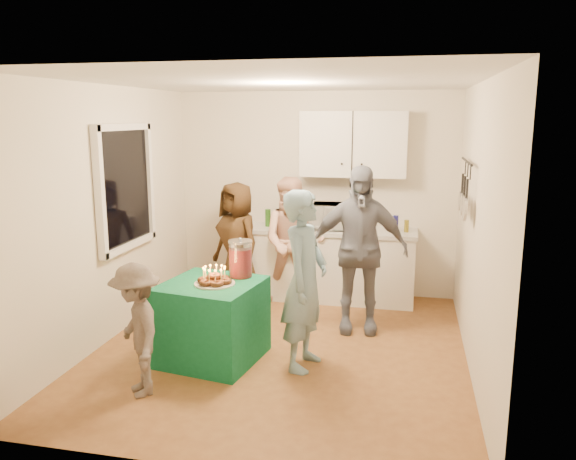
% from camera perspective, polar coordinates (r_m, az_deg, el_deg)
% --- Properties ---
extents(floor, '(4.00, 4.00, 0.00)m').
position_cam_1_polar(floor, '(5.74, -0.76, -12.01)').
color(floor, brown).
rests_on(floor, ground).
extents(ceiling, '(4.00, 4.00, 0.00)m').
position_cam_1_polar(ceiling, '(5.27, -0.83, 14.86)').
color(ceiling, white).
rests_on(ceiling, floor).
extents(back_wall, '(3.60, 3.60, 0.00)m').
position_cam_1_polar(back_wall, '(7.29, 2.75, 3.69)').
color(back_wall, silver).
rests_on(back_wall, floor).
extents(left_wall, '(4.00, 4.00, 0.00)m').
position_cam_1_polar(left_wall, '(6.02, -17.74, 1.47)').
color(left_wall, silver).
rests_on(left_wall, floor).
extents(right_wall, '(4.00, 4.00, 0.00)m').
position_cam_1_polar(right_wall, '(5.26, 18.69, 0.03)').
color(right_wall, silver).
rests_on(right_wall, floor).
extents(window_night, '(0.04, 1.00, 1.20)m').
position_cam_1_polar(window_night, '(6.23, -16.28, 4.21)').
color(window_night, black).
rests_on(window_night, left_wall).
extents(counter, '(2.20, 0.58, 0.86)m').
position_cam_1_polar(counter, '(7.15, 3.87, -3.61)').
color(counter, white).
rests_on(counter, floor).
extents(countertop, '(2.24, 0.62, 0.05)m').
position_cam_1_polar(countertop, '(7.04, 3.92, -0.04)').
color(countertop, beige).
rests_on(countertop, counter).
extents(upper_cabinet, '(1.30, 0.30, 0.80)m').
position_cam_1_polar(upper_cabinet, '(7.02, 6.67, 8.65)').
color(upper_cabinet, white).
rests_on(upper_cabinet, back_wall).
extents(pot_rack, '(0.12, 1.00, 0.60)m').
position_cam_1_polar(pot_rack, '(5.89, 17.37, 4.25)').
color(pot_rack, black).
rests_on(pot_rack, right_wall).
extents(microwave, '(0.61, 0.44, 0.32)m').
position_cam_1_polar(microwave, '(6.99, 4.88, 1.39)').
color(microwave, white).
rests_on(microwave, countertop).
extents(party_table, '(0.98, 0.98, 0.76)m').
position_cam_1_polar(party_table, '(5.44, -7.71, -9.16)').
color(party_table, '#0E6139').
rests_on(party_table, floor).
extents(donut_cake, '(0.38, 0.38, 0.18)m').
position_cam_1_polar(donut_cake, '(5.24, -7.49, -4.55)').
color(donut_cake, '#381C0C').
rests_on(donut_cake, party_table).
extents(punch_jar, '(0.22, 0.22, 0.34)m').
position_cam_1_polar(punch_jar, '(5.44, -4.84, -3.02)').
color(punch_jar, red).
rests_on(punch_jar, party_table).
extents(man_birthday, '(0.49, 0.66, 1.66)m').
position_cam_1_polar(man_birthday, '(5.11, 1.70, -5.14)').
color(man_birthday, '#779AAE').
rests_on(man_birthday, floor).
extents(woman_back_left, '(0.88, 0.81, 1.50)m').
position_cam_1_polar(woman_back_left, '(6.98, -5.19, -1.28)').
color(woman_back_left, brown).
rests_on(woman_back_left, floor).
extents(woman_back_center, '(0.84, 0.70, 1.58)m').
position_cam_1_polar(woman_back_center, '(6.80, 0.52, -1.24)').
color(woman_back_center, tan).
rests_on(woman_back_center, floor).
extents(woman_back_right, '(1.10, 0.56, 1.80)m').
position_cam_1_polar(woman_back_right, '(6.01, 7.12, -1.98)').
color(woman_back_right, black).
rests_on(woman_back_right, floor).
extents(child_near_left, '(0.78, 0.83, 1.13)m').
position_cam_1_polar(child_near_left, '(4.85, -15.10, -9.77)').
color(child_near_left, '#514641').
rests_on(child_near_left, floor).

